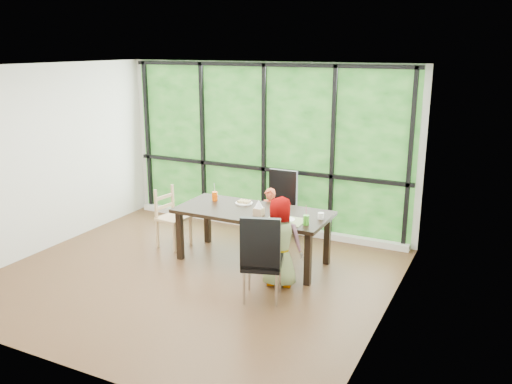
# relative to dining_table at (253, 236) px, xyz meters

# --- Properties ---
(ground) EXTENTS (5.00, 5.00, 0.00)m
(ground) POSITION_rel_dining_table_xyz_m (-0.48, -0.81, -0.38)
(ground) COLOR black
(ground) RESTS_ON ground
(back_wall) EXTENTS (5.00, 0.00, 5.00)m
(back_wall) POSITION_rel_dining_table_xyz_m (-0.48, 1.44, 0.98)
(back_wall) COLOR silver
(back_wall) RESTS_ON ground
(foliage_backdrop) EXTENTS (4.80, 0.02, 2.65)m
(foliage_backdrop) POSITION_rel_dining_table_xyz_m (-0.48, 1.42, 0.98)
(foliage_backdrop) COLOR #144514
(foliage_backdrop) RESTS_ON back_wall
(window_mullions) EXTENTS (4.80, 0.06, 2.65)m
(window_mullions) POSITION_rel_dining_table_xyz_m (-0.48, 1.38, 0.98)
(window_mullions) COLOR black
(window_mullions) RESTS_ON back_wall
(window_sill) EXTENTS (4.80, 0.12, 0.10)m
(window_sill) POSITION_rel_dining_table_xyz_m (-0.48, 1.34, -0.33)
(window_sill) COLOR silver
(window_sill) RESTS_ON ground
(dining_table) EXTENTS (2.21, 1.16, 0.75)m
(dining_table) POSITION_rel_dining_table_xyz_m (0.00, 0.00, 0.00)
(dining_table) COLOR black
(dining_table) RESTS_ON ground
(chair_window_leather) EXTENTS (0.46, 0.46, 1.08)m
(chair_window_leather) POSITION_rel_dining_table_xyz_m (-0.03, 0.94, 0.17)
(chair_window_leather) COLOR black
(chair_window_leather) RESTS_ON ground
(chair_interior_leather) EXTENTS (0.58, 0.58, 1.08)m
(chair_interior_leather) POSITION_rel_dining_table_xyz_m (0.61, -0.97, 0.17)
(chair_interior_leather) COLOR black
(chair_interior_leather) RESTS_ON ground
(chair_end_beech) EXTENTS (0.45, 0.47, 0.90)m
(chair_end_beech) POSITION_rel_dining_table_xyz_m (-1.32, -0.00, 0.08)
(chair_end_beech) COLOR tan
(chair_end_beech) RESTS_ON ground
(child_toddler) EXTENTS (0.36, 0.26, 0.92)m
(child_toddler) POSITION_rel_dining_table_xyz_m (0.00, 0.57, 0.09)
(child_toddler) COLOR #DA4D2A
(child_toddler) RESTS_ON ground
(child_older) EXTENTS (0.63, 0.48, 1.15)m
(child_older) POSITION_rel_dining_table_xyz_m (0.63, -0.53, 0.20)
(child_older) COLOR gray
(child_older) RESTS_ON ground
(placemat) EXTENTS (0.50, 0.36, 0.01)m
(placemat) POSITION_rel_dining_table_xyz_m (0.58, -0.21, 0.38)
(placemat) COLOR tan
(placemat) RESTS_ON dining_table
(plate_far) EXTENTS (0.25, 0.25, 0.02)m
(plate_far) POSITION_rel_dining_table_xyz_m (-0.26, 0.24, 0.38)
(plate_far) COLOR white
(plate_far) RESTS_ON dining_table
(plate_near) EXTENTS (0.26, 0.26, 0.02)m
(plate_near) POSITION_rel_dining_table_xyz_m (0.57, -0.20, 0.38)
(plate_near) COLOR white
(plate_near) RESTS_ON dining_table
(orange_cup) EXTENTS (0.08, 0.08, 0.13)m
(orange_cup) POSITION_rel_dining_table_xyz_m (-0.71, 0.19, 0.44)
(orange_cup) COLOR #F65503
(orange_cup) RESTS_ON dining_table
(green_cup) EXTENTS (0.08, 0.08, 0.12)m
(green_cup) POSITION_rel_dining_table_xyz_m (0.87, -0.24, 0.44)
(green_cup) COLOR green
(green_cup) RESTS_ON dining_table
(white_mug) EXTENTS (0.08, 0.08, 0.08)m
(white_mug) POSITION_rel_dining_table_xyz_m (0.96, 0.06, 0.42)
(white_mug) COLOR white
(white_mug) RESTS_ON dining_table
(tissue_box) EXTENTS (0.12, 0.12, 0.10)m
(tissue_box) POSITION_rel_dining_table_xyz_m (0.17, -0.16, 0.43)
(tissue_box) COLOR tan
(tissue_box) RESTS_ON dining_table
(crepe_rolls_far) EXTENTS (0.20, 0.12, 0.04)m
(crepe_rolls_far) POSITION_rel_dining_table_xyz_m (-0.26, 0.24, 0.41)
(crepe_rolls_far) COLOR tan
(crepe_rolls_far) RESTS_ON plate_far
(crepe_rolls_near) EXTENTS (0.10, 0.12, 0.04)m
(crepe_rolls_near) POSITION_rel_dining_table_xyz_m (0.57, -0.20, 0.41)
(crepe_rolls_near) COLOR tan
(crepe_rolls_near) RESTS_ON plate_near
(straw_white) EXTENTS (0.01, 0.04, 0.20)m
(straw_white) POSITION_rel_dining_table_xyz_m (-0.71, 0.19, 0.55)
(straw_white) COLOR white
(straw_white) RESTS_ON orange_cup
(straw_pink) EXTENTS (0.01, 0.04, 0.20)m
(straw_pink) POSITION_rel_dining_table_xyz_m (0.87, -0.24, 0.54)
(straw_pink) COLOR pink
(straw_pink) RESTS_ON green_cup
(tissue) EXTENTS (0.12, 0.12, 0.11)m
(tissue) POSITION_rel_dining_table_xyz_m (0.17, -0.16, 0.53)
(tissue) COLOR white
(tissue) RESTS_ON tissue_box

